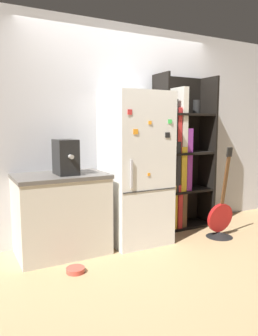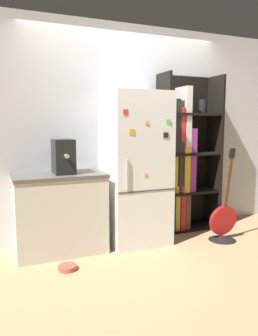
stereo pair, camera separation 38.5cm
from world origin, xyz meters
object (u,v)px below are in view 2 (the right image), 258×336
object	(u,v)px
guitar	(223,227)
pet_bowl	(67,267)
refrigerator	(135,168)
bookshelf	(181,161)
espresso_machine	(63,156)

from	to	relation	value
guitar	pet_bowl	world-z (taller)	guitar
pet_bowl	guitar	bearing A→B (deg)	3.29
refrigerator	guitar	xyz separation A→B (m)	(0.98, -0.40, -0.71)
refrigerator	guitar	distance (m)	1.27
refrigerator	bookshelf	distance (m)	0.76
guitar	pet_bowl	bearing A→B (deg)	-176.71
espresso_machine	guitar	size ratio (longest dim) A/B	0.33
refrigerator	pet_bowl	bearing A→B (deg)	-151.00
refrigerator	pet_bowl	distance (m)	1.36
espresso_machine	pet_bowl	bearing A→B (deg)	-99.56
refrigerator	bookshelf	size ratio (longest dim) A/B	0.87
bookshelf	pet_bowl	world-z (taller)	bookshelf
refrigerator	guitar	world-z (taller)	refrigerator
refrigerator	pet_bowl	world-z (taller)	refrigerator
espresso_machine	guitar	world-z (taller)	espresso_machine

